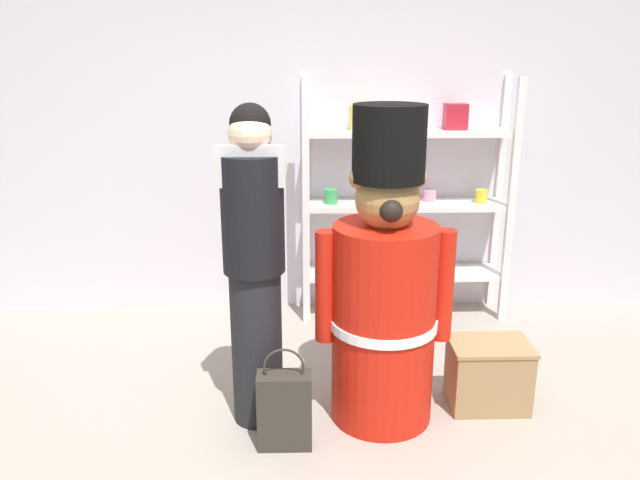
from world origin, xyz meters
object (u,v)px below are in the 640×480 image
at_px(shopping_bag, 285,409).
at_px(teddy_bear_guard, 384,294).
at_px(display_crate, 488,374).
at_px(merchandise_shelf, 405,197).
at_px(person_shopper, 254,263).

bearing_deg(shopping_bag, teddy_bear_guard, 27.20).
distance_m(shopping_bag, display_crate, 1.17).
distance_m(merchandise_shelf, teddy_bear_guard, 1.44).
distance_m(merchandise_shelf, person_shopper, 1.70).
xyz_separation_m(person_shopper, display_crate, (1.26, 0.09, -0.69)).
bearing_deg(display_crate, teddy_bear_guard, -172.38).
bearing_deg(merchandise_shelf, person_shopper, -125.22).
height_order(merchandise_shelf, person_shopper, merchandise_shelf).
bearing_deg(shopping_bag, person_shopper, 119.76).
distance_m(merchandise_shelf, shopping_bag, 1.97).
bearing_deg(person_shopper, teddy_bear_guard, 0.40).
bearing_deg(merchandise_shelf, shopping_bag, -116.81).
distance_m(merchandise_shelf, display_crate, 1.51).
distance_m(teddy_bear_guard, shopping_bag, 0.76).
bearing_deg(merchandise_shelf, teddy_bear_guard, -103.03).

